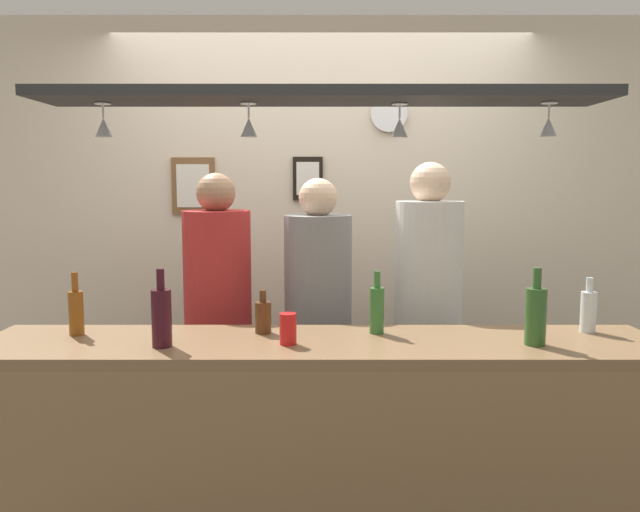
% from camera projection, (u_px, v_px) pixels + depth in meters
% --- Properties ---
extents(back_wall, '(4.40, 0.06, 2.60)m').
position_uv_depth(back_wall, '(320.00, 234.00, 3.92)').
color(back_wall, beige).
rests_on(back_wall, ground_plane).
extents(bar_counter, '(2.70, 0.55, 1.00)m').
position_uv_depth(bar_counter, '(320.00, 434.00, 2.40)').
color(bar_counter, brown).
rests_on(bar_counter, ground_plane).
extents(overhead_glass_rack, '(2.20, 0.36, 0.04)m').
position_uv_depth(overhead_glass_rack, '(320.00, 96.00, 2.46)').
color(overhead_glass_rack, black).
extents(hanging_wineglass_far_left, '(0.07, 0.07, 0.13)m').
position_uv_depth(hanging_wineglass_far_left, '(102.00, 126.00, 2.51)').
color(hanging_wineglass_far_left, silver).
rests_on(hanging_wineglass_far_left, overhead_glass_rack).
extents(hanging_wineglass_left, '(0.07, 0.07, 0.13)m').
position_uv_depth(hanging_wineglass_left, '(247.00, 126.00, 2.51)').
color(hanging_wineglass_left, silver).
rests_on(hanging_wineglass_left, overhead_glass_rack).
extents(hanging_wineglass_center_left, '(0.07, 0.07, 0.13)m').
position_uv_depth(hanging_wineglass_center_left, '(398.00, 127.00, 2.53)').
color(hanging_wineglass_center_left, silver).
rests_on(hanging_wineglass_center_left, overhead_glass_rack).
extents(hanging_wineglass_center, '(0.07, 0.07, 0.13)m').
position_uv_depth(hanging_wineglass_center, '(547.00, 126.00, 2.49)').
color(hanging_wineglass_center, silver).
rests_on(hanging_wineglass_center, overhead_glass_rack).
extents(person_left_red_shirt, '(0.34, 0.34, 1.67)m').
position_uv_depth(person_left_red_shirt, '(217.00, 305.00, 3.22)').
color(person_left_red_shirt, '#2D334C').
rests_on(person_left_red_shirt, ground_plane).
extents(person_middle_grey_shirt, '(0.34, 0.34, 1.64)m').
position_uv_depth(person_middle_grey_shirt, '(317.00, 308.00, 3.22)').
color(person_middle_grey_shirt, '#2D334C').
rests_on(person_middle_grey_shirt, ground_plane).
extents(person_right_white_patterned_shirt, '(0.34, 0.34, 1.72)m').
position_uv_depth(person_right_white_patterned_shirt, '(426.00, 298.00, 3.21)').
color(person_right_white_patterned_shirt, '#2D334C').
rests_on(person_right_white_patterned_shirt, ground_plane).
extents(bottle_beer_brown_stubby, '(0.07, 0.07, 0.18)m').
position_uv_depth(bottle_beer_brown_stubby, '(262.00, 316.00, 2.63)').
color(bottle_beer_brown_stubby, '#512D14').
rests_on(bottle_beer_brown_stubby, bar_counter).
extents(bottle_soda_clear, '(0.06, 0.06, 0.23)m').
position_uv_depth(bottle_soda_clear, '(587.00, 310.00, 2.65)').
color(bottle_soda_clear, silver).
rests_on(bottle_soda_clear, bar_counter).
extents(bottle_beer_green_import, '(0.06, 0.06, 0.26)m').
position_uv_depth(bottle_beer_green_import, '(375.00, 309.00, 2.63)').
color(bottle_beer_green_import, '#336B2D').
rests_on(bottle_beer_green_import, bar_counter).
extents(bottle_beer_amber_tall, '(0.06, 0.06, 0.26)m').
position_uv_depth(bottle_beer_amber_tall, '(74.00, 311.00, 2.60)').
color(bottle_beer_amber_tall, brown).
rests_on(bottle_beer_amber_tall, bar_counter).
extents(bottle_wine_dark_red, '(0.08, 0.08, 0.30)m').
position_uv_depth(bottle_wine_dark_red, '(160.00, 316.00, 2.41)').
color(bottle_wine_dark_red, '#380F19').
rests_on(bottle_wine_dark_red, bar_counter).
extents(bottle_champagne_green, '(0.08, 0.08, 0.30)m').
position_uv_depth(bottle_champagne_green, '(534.00, 315.00, 2.44)').
color(bottle_champagne_green, '#2D5623').
rests_on(bottle_champagne_green, bar_counter).
extents(drink_can, '(0.07, 0.07, 0.12)m').
position_uv_depth(drink_can, '(287.00, 329.00, 2.45)').
color(drink_can, red).
rests_on(drink_can, bar_counter).
extents(picture_frame_crest, '(0.18, 0.02, 0.26)m').
position_uv_depth(picture_frame_crest, '(306.00, 179.00, 3.84)').
color(picture_frame_crest, black).
rests_on(picture_frame_crest, back_wall).
extents(picture_frame_caricature, '(0.26, 0.02, 0.34)m').
position_uv_depth(picture_frame_caricature, '(192.00, 186.00, 3.84)').
color(picture_frame_caricature, brown).
rests_on(picture_frame_caricature, back_wall).
extents(wall_clock, '(0.22, 0.03, 0.22)m').
position_uv_depth(wall_clock, '(387.00, 113.00, 3.79)').
color(wall_clock, white).
rests_on(wall_clock, back_wall).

